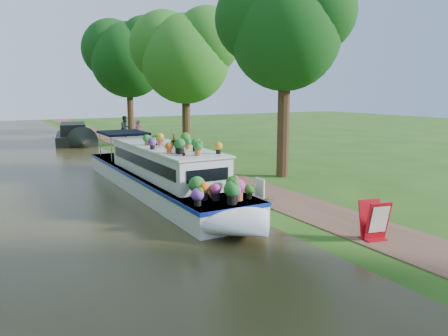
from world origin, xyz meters
TOP-DOWN VIEW (x-y plane):
  - ground at (0.00, 0.00)m, footprint 100.00×100.00m
  - canal_water at (-6.00, 0.00)m, footprint 10.00×100.00m
  - towpath at (1.20, 0.00)m, footprint 2.20×100.00m
  - plant_boat at (-2.25, 2.13)m, footprint 2.29×13.52m
  - tree_near_overhang at (3.79, 3.06)m, footprint 5.52×5.28m
  - tree_near_mid at (4.48, 15.08)m, footprint 6.90×6.60m
  - tree_near_far at (3.98, 26.09)m, footprint 7.59×7.26m
  - second_boat at (-2.03, 20.92)m, footprint 3.33×7.88m
  - sandwich_board at (0.66, -5.15)m, footprint 0.68×0.63m
  - pedestrian_pink at (1.79, 17.28)m, footprint 0.75×0.63m
  - pedestrian_dark at (1.90, 20.73)m, footprint 1.08×0.95m
  - verge_plant at (0.05, -1.27)m, footprint 0.51×0.48m

SIDE VIEW (x-z plane):
  - ground at x=0.00m, z-range 0.00..0.00m
  - canal_water at x=-6.00m, z-range 0.00..0.02m
  - towpath at x=1.20m, z-range 0.00..0.03m
  - verge_plant at x=0.05m, z-range 0.00..0.46m
  - sandwich_board at x=0.66m, z-range -0.02..1.01m
  - second_boat at x=-2.03m, z-range -0.14..1.33m
  - plant_boat at x=-2.25m, z-range -0.30..2.00m
  - pedestrian_pink at x=1.79m, z-range 0.03..1.80m
  - pedestrian_dark at x=1.90m, z-range 0.03..1.92m
  - tree_near_mid at x=4.48m, z-range 1.74..11.14m
  - tree_near_overhang at x=3.79m, z-range 2.11..11.10m
  - tree_near_far at x=3.98m, z-range 1.90..12.20m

